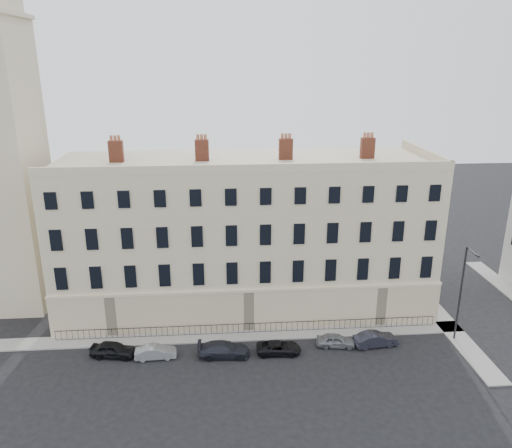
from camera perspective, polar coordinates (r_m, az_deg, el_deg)
The scene contains 12 objects.
ground at distance 43.62m, azimuth 7.91°, elevation -15.59°, with size 160.00×160.00×0.00m, color black.
terrace at distance 50.15m, azimuth -1.25°, elevation -1.13°, with size 36.22×12.22×17.00m.
pavement_terrace at distance 46.97m, azimuth -5.73°, elevation -12.71°, with size 48.00×2.00×0.12m, color gray.
pavement_east_return at distance 54.03m, azimuth 19.87°, elevation -9.40°, with size 2.00×24.00×0.12m, color gray.
railings at distance 47.11m, azimuth -0.77°, elevation -11.82°, with size 35.00×0.04×0.96m.
car_a at distance 45.53m, azimuth -16.01°, elevation -13.62°, with size 1.56×3.88×1.32m, color black.
car_b at distance 44.53m, azimuth -11.40°, elevation -14.15°, with size 1.21×3.47×1.14m, color gray.
car_c at distance 43.99m, azimuth -3.70°, elevation -14.11°, with size 1.82×4.47×1.30m, color #21232D.
car_d at distance 44.38m, azimuth 2.60°, elevation -13.94°, with size 1.78×3.86×1.07m, color black.
car_e at distance 45.78m, azimuth 9.12°, elevation -13.00°, with size 1.39×3.45×1.18m, color slate.
car_f at distance 46.52m, azimuth 13.50°, elevation -12.68°, with size 1.36×3.89×1.28m, color #21222D.
streetlamp at distance 47.56m, azimuth 22.45°, elevation -6.99°, with size 0.32×1.95×9.01m.
Camera 1 is at (-8.55, -35.23, 24.27)m, focal length 35.00 mm.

